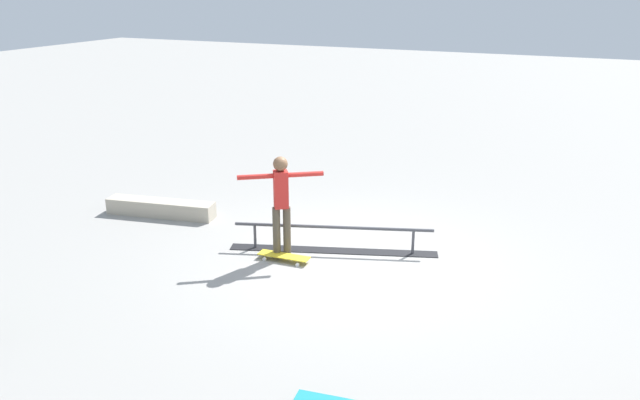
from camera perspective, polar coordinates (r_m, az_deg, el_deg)
ground_plane at (r=9.78m, az=2.44°, el=-5.19°), size 60.00×60.00×0.00m
grind_rail at (r=9.95m, az=1.18°, el=-3.58°), size 3.15×1.26×0.42m
skate_ledge at (r=11.80m, az=-14.02°, el=-0.70°), size 2.02×0.70×0.28m
skater_main at (r=9.50m, az=-3.49°, el=0.02°), size 1.09×0.78×1.58m
skateboard_main at (r=9.67m, az=-3.24°, el=-5.02°), size 0.81×0.29×0.09m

